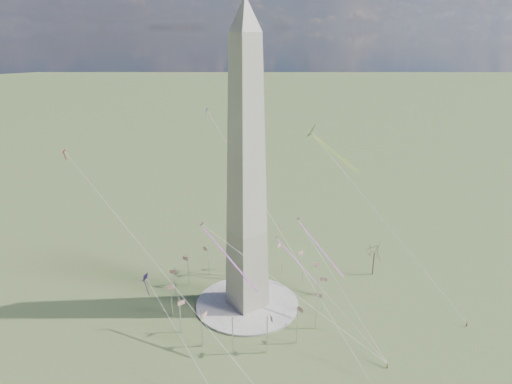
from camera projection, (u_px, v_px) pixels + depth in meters
ground at (247, 305)px, 160.52m from camera, size 2000.00×2000.00×0.00m
plaza at (247, 304)px, 160.38m from camera, size 36.00×36.00×0.80m
washington_monument at (246, 175)px, 144.23m from camera, size 15.56×15.56×100.00m
flagpole_ring at (247, 287)px, 158.05m from camera, size 54.40×54.40×13.00m
tree_near at (374, 251)px, 177.00m from camera, size 8.10×8.10×14.18m
person_east at (467, 325)px, 148.47m from camera, size 0.73×0.65×1.69m
person_centre at (387, 366)px, 130.45m from camera, size 0.99×0.67×1.57m
kite_delta_black at (314, 134)px, 164.13m from camera, size 14.89×19.63×16.80m
kite_diamond_purple at (146, 280)px, 142.53m from camera, size 2.35×3.03×8.84m
kite_streamer_left at (313, 239)px, 152.67m from camera, size 3.02×21.32×14.63m
kite_streamer_mid at (220, 247)px, 133.80m from camera, size 6.33×22.15×15.41m
kite_streamer_right at (291, 255)px, 170.79m from camera, size 5.86×20.66×14.36m
kite_small_red at (64, 152)px, 141.96m from camera, size 1.25×1.83×3.88m
kite_small_white at (207, 111)px, 177.65m from camera, size 1.35×1.99×4.22m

